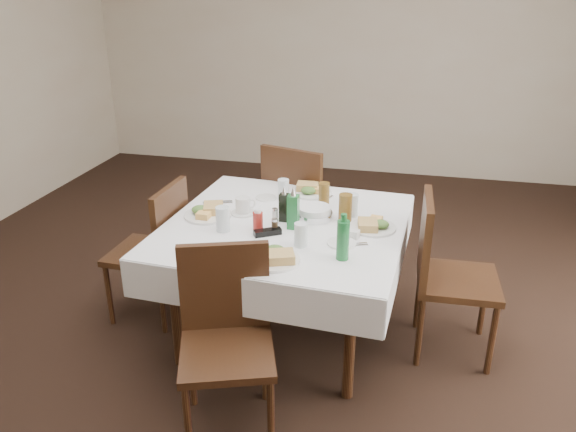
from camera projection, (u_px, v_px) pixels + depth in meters
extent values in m
plane|color=black|center=(277.00, 339.00, 3.56)|extent=(7.00, 7.00, 0.00)
cube|color=#BCA78D|center=(354.00, 48.00, 6.14)|extent=(6.00, 0.04, 2.80)
cylinder|color=black|center=(176.00, 311.00, 3.20)|extent=(0.06, 0.06, 0.72)
cylinder|color=black|center=(240.00, 238.00, 4.09)|extent=(0.06, 0.06, 0.72)
cylinder|color=black|center=(350.00, 341.00, 2.94)|extent=(0.06, 0.06, 0.72)
cylinder|color=black|center=(378.00, 257.00, 3.83)|extent=(0.06, 0.06, 0.72)
cube|color=black|center=(286.00, 227.00, 3.37)|extent=(1.34, 1.34, 0.03)
cube|color=white|center=(285.00, 224.00, 3.36)|extent=(1.47, 1.47, 0.01)
cube|color=white|center=(314.00, 200.00, 4.01)|extent=(1.38, 0.10, 0.22)
cube|color=white|center=(245.00, 298.00, 2.79)|extent=(1.38, 0.10, 0.22)
cube|color=white|center=(401.00, 255.00, 3.22)|extent=(0.10, 1.38, 0.22)
cube|color=white|center=(182.00, 227.00, 3.58)|extent=(0.10, 1.38, 0.22)
cube|color=black|center=(305.00, 208.00, 4.28)|extent=(0.60, 0.60, 0.04)
cube|color=black|center=(291.00, 185.00, 4.00)|extent=(0.47, 0.18, 0.52)
cylinder|color=black|center=(340.00, 233.00, 4.45)|extent=(0.04, 0.04, 0.49)
cylinder|color=black|center=(316.00, 254.00, 4.12)|extent=(0.04, 0.04, 0.49)
cylinder|color=black|center=(294.00, 223.00, 4.64)|extent=(0.04, 0.04, 0.49)
cylinder|color=black|center=(268.00, 242.00, 4.31)|extent=(0.04, 0.04, 0.49)
cube|color=black|center=(227.00, 353.00, 2.69)|extent=(0.57, 0.57, 0.04)
cube|color=black|center=(225.00, 288.00, 2.78)|extent=(0.43, 0.19, 0.49)
cylinder|color=black|center=(188.00, 422.00, 2.58)|extent=(0.04, 0.04, 0.46)
cylinder|color=black|center=(192.00, 369.00, 2.93)|extent=(0.04, 0.04, 0.46)
cylinder|color=black|center=(271.00, 416.00, 2.62)|extent=(0.04, 0.04, 0.46)
cylinder|color=black|center=(265.00, 364.00, 2.97)|extent=(0.04, 0.04, 0.46)
cube|color=black|center=(458.00, 281.00, 3.29)|extent=(0.48, 0.48, 0.04)
cube|color=black|center=(425.00, 239.00, 3.23)|extent=(0.06, 0.46, 0.51)
cylinder|color=black|center=(492.00, 339.00, 3.16)|extent=(0.04, 0.04, 0.47)
cylinder|color=black|center=(420.00, 331.00, 3.24)|extent=(0.04, 0.04, 0.47)
cylinder|color=black|center=(484.00, 302.00, 3.53)|extent=(0.04, 0.04, 0.47)
cylinder|color=black|center=(419.00, 295.00, 3.60)|extent=(0.04, 0.04, 0.47)
cube|color=black|center=(146.00, 253.00, 3.67)|extent=(0.46, 0.46, 0.04)
cube|color=black|center=(171.00, 223.00, 3.53)|extent=(0.06, 0.44, 0.48)
cylinder|color=black|center=(138.00, 267.00, 3.98)|extent=(0.04, 0.04, 0.45)
cylinder|color=black|center=(188.00, 273.00, 3.88)|extent=(0.04, 0.04, 0.45)
cylinder|color=black|center=(109.00, 294.00, 3.64)|extent=(0.04, 0.04, 0.45)
cylinder|color=black|center=(162.00, 302.00, 3.55)|extent=(0.04, 0.04, 0.45)
cylinder|color=white|center=(311.00, 192.00, 3.81)|extent=(0.27, 0.27, 0.01)
cube|color=#AD724A|center=(307.00, 186.00, 3.83)|extent=(0.15, 0.12, 0.05)
cube|color=gold|center=(318.00, 190.00, 3.78)|extent=(0.11, 0.09, 0.04)
ellipsoid|color=#2F6522|center=(308.00, 190.00, 3.76)|extent=(0.10, 0.09, 0.05)
cylinder|color=white|center=(273.00, 259.00, 2.90)|extent=(0.28, 0.28, 0.01)
cube|color=#AD724A|center=(280.00, 257.00, 2.86)|extent=(0.18, 0.16, 0.05)
cube|color=gold|center=(263.00, 254.00, 2.91)|extent=(0.09, 0.07, 0.04)
ellipsoid|color=#2F6522|center=(275.00, 250.00, 2.93)|extent=(0.11, 0.09, 0.05)
cylinder|color=white|center=(373.00, 227.00, 3.28)|extent=(0.27, 0.27, 0.01)
cube|color=#AD724A|center=(368.00, 225.00, 3.24)|extent=(0.13, 0.16, 0.04)
cube|color=gold|center=(375.00, 220.00, 3.31)|extent=(0.09, 0.10, 0.03)
ellipsoid|color=#2F6522|center=(381.00, 224.00, 3.25)|extent=(0.10, 0.09, 0.04)
cylinder|color=white|center=(208.00, 215.00, 3.45)|extent=(0.29, 0.29, 0.02)
cube|color=#AD724A|center=(213.00, 208.00, 3.47)|extent=(0.16, 0.18, 0.05)
cube|color=gold|center=(204.00, 214.00, 3.39)|extent=(0.08, 0.10, 0.04)
ellipsoid|color=#2F6522|center=(200.00, 210.00, 3.44)|extent=(0.11, 0.10, 0.05)
cylinder|color=white|center=(266.00, 198.00, 3.72)|extent=(0.14, 0.14, 0.01)
cylinder|color=white|center=(342.00, 243.00, 3.09)|extent=(0.16, 0.16, 0.01)
cylinder|color=silver|center=(283.00, 189.00, 3.69)|extent=(0.07, 0.07, 0.14)
cylinder|color=silver|center=(301.00, 235.00, 3.04)|extent=(0.07, 0.07, 0.13)
cylinder|color=silver|center=(352.00, 205.00, 3.43)|extent=(0.07, 0.07, 0.14)
cylinder|color=silver|center=(223.00, 219.00, 3.22)|extent=(0.08, 0.08, 0.15)
cylinder|color=brown|center=(324.00, 194.00, 3.60)|extent=(0.07, 0.07, 0.15)
cylinder|color=brown|center=(345.00, 208.00, 3.35)|extent=(0.08, 0.08, 0.17)
cylinder|color=silver|center=(314.00, 215.00, 3.41)|extent=(0.22, 0.22, 0.04)
cylinder|color=white|center=(314.00, 210.00, 3.40)|extent=(0.20, 0.20, 0.05)
cube|color=black|center=(284.00, 207.00, 3.35)|extent=(0.05, 0.05, 0.17)
cone|color=silver|center=(284.00, 190.00, 3.31)|extent=(0.03, 0.03, 0.05)
cube|color=#1E6C33|center=(293.00, 212.00, 3.25)|extent=(0.06, 0.06, 0.20)
cone|color=silver|center=(293.00, 191.00, 3.20)|extent=(0.03, 0.03, 0.06)
cylinder|color=#A9241E|center=(258.00, 221.00, 3.25)|extent=(0.06, 0.06, 0.11)
cylinder|color=white|center=(258.00, 211.00, 3.22)|extent=(0.04, 0.04, 0.02)
cylinder|color=white|center=(275.00, 216.00, 3.37)|extent=(0.04, 0.04, 0.07)
cylinder|color=silver|center=(275.00, 209.00, 3.35)|extent=(0.04, 0.04, 0.01)
cylinder|color=#382817|center=(275.00, 226.00, 3.22)|extent=(0.04, 0.04, 0.07)
cylinder|color=silver|center=(275.00, 220.00, 3.21)|extent=(0.04, 0.04, 0.01)
cylinder|color=white|center=(243.00, 213.00, 3.48)|extent=(0.15, 0.15, 0.01)
cylinder|color=white|center=(243.00, 205.00, 3.46)|extent=(0.09, 0.09, 0.10)
cylinder|color=black|center=(243.00, 200.00, 3.45)|extent=(0.08, 0.08, 0.01)
torus|color=white|center=(251.00, 203.00, 3.48)|extent=(0.06, 0.05, 0.06)
cube|color=black|center=(267.00, 232.00, 3.19)|extent=(0.16, 0.13, 0.03)
cylinder|color=#1E6C33|center=(343.00, 240.00, 2.89)|extent=(0.07, 0.07, 0.21)
cylinder|color=#1E6C33|center=(344.00, 218.00, 2.84)|extent=(0.03, 0.03, 0.04)
cube|color=white|center=(351.00, 233.00, 3.16)|extent=(0.10, 0.07, 0.05)
cube|color=#E37485|center=(351.00, 232.00, 3.16)|extent=(0.08, 0.05, 0.02)
cube|color=silver|center=(323.00, 199.00, 3.71)|extent=(0.07, 0.17, 0.01)
cube|color=silver|center=(327.00, 200.00, 3.69)|extent=(0.07, 0.17, 0.01)
cube|color=silver|center=(224.00, 252.00, 2.99)|extent=(0.08, 0.19, 0.01)
cube|color=silver|center=(220.00, 250.00, 3.01)|extent=(0.08, 0.19, 0.01)
cube|color=silver|center=(354.00, 246.00, 3.06)|extent=(0.15, 0.07, 0.01)
cube|color=silver|center=(353.00, 244.00, 3.08)|extent=(0.15, 0.07, 0.01)
cube|color=silver|center=(218.00, 202.00, 3.65)|extent=(0.18, 0.09, 0.01)
cube|color=silver|center=(218.00, 204.00, 3.63)|extent=(0.18, 0.09, 0.01)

